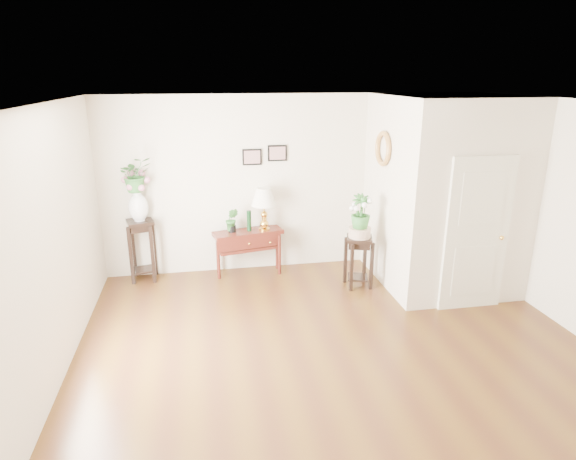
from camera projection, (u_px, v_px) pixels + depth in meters
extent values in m
cube|color=#482814|center=(337.00, 352.00, 5.59)|extent=(6.00, 5.50, 0.02)
cube|color=white|center=(347.00, 103.00, 4.73)|extent=(6.00, 5.50, 0.02)
cube|color=beige|center=(293.00, 184.00, 7.73)|extent=(6.00, 0.02, 2.80)
cube|color=beige|center=(488.00, 401.00, 2.59)|extent=(6.00, 0.02, 2.80)
cube|color=beige|center=(43.00, 256.00, 4.64)|extent=(0.02, 5.50, 2.80)
cube|color=beige|center=(443.00, 192.00, 7.18)|extent=(1.80, 1.95, 2.80)
cube|color=beige|center=(477.00, 235.00, 6.36)|extent=(0.90, 0.05, 2.10)
cube|color=black|center=(252.00, 157.00, 7.46)|extent=(0.30, 0.02, 0.25)
cube|color=black|center=(277.00, 153.00, 7.52)|extent=(0.30, 0.02, 0.25)
torus|color=#C3813E|center=(383.00, 149.00, 6.94)|extent=(0.07, 0.51, 0.51)
cube|color=#41150C|center=(248.00, 252.00, 7.68)|extent=(1.14, 0.57, 0.72)
cube|color=gold|center=(264.00, 209.00, 7.51)|extent=(0.45, 0.45, 0.69)
cylinder|color=black|center=(249.00, 220.00, 7.52)|extent=(0.09, 0.09, 0.33)
imported|color=#31722E|center=(232.00, 221.00, 7.47)|extent=(0.23, 0.21, 0.36)
cube|color=black|center=(143.00, 250.00, 7.43)|extent=(0.45, 0.45, 0.96)
imported|color=#31722E|center=(136.00, 178.00, 7.08)|extent=(0.59, 0.56, 0.52)
cube|color=black|center=(358.00, 262.00, 7.22)|extent=(0.46, 0.46, 0.78)
cylinder|color=beige|center=(360.00, 232.00, 7.08)|extent=(0.42, 0.42, 0.15)
imported|color=#31722E|center=(361.00, 212.00, 6.98)|extent=(0.33, 0.33, 0.52)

